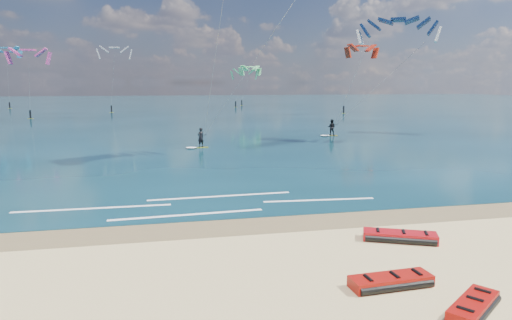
{
  "coord_description": "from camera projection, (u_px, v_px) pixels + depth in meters",
  "views": [
    {
      "loc": [
        -3.29,
        -15.12,
        5.93
      ],
      "look_at": [
        1.51,
        8.0,
        1.93
      ],
      "focal_mm": 32.0,
      "sensor_mm": 36.0,
      "label": 1
    }
  ],
  "objects": [
    {
      "name": "packed_kite_mid",
      "position": [
        400.0,
        241.0,
        17.33
      ],
      "size": [
        3.12,
        2.21,
        0.41
      ],
      "primitive_type": null,
      "rotation": [
        0.0,
        0.0,
        -0.42
      ],
      "color": "#BB0C13",
      "rests_on": "ground"
    },
    {
      "name": "ground",
      "position": [
        190.0,
        133.0,
        54.86
      ],
      "size": [
        320.0,
        320.0,
        0.0
      ],
      "primitive_type": "plane",
      "color": "tan",
      "rests_on": "ground"
    },
    {
      "name": "packed_kite_left",
      "position": [
        391.0,
        286.0,
        13.45
      ],
      "size": [
        2.73,
        1.24,
        0.4
      ],
      "primitive_type": null,
      "rotation": [
        0.0,
        0.0,
        0.06
      ],
      "color": "#A50F08",
      "rests_on": "ground"
    },
    {
      "name": "sea",
      "position": [
        174.0,
        106.0,
        116.63
      ],
      "size": [
        320.0,
        200.0,
        0.04
      ],
      "primitive_type": "cube",
      "color": "#082931",
      "rests_on": "ground"
    },
    {
      "name": "kitesurfer_far",
      "position": [
        366.0,
        71.0,
        48.08
      ],
      "size": [
        11.69,
        8.63,
        13.79
      ],
      "rotation": [
        0.0,
        0.0,
        -0.4
      ],
      "color": "gold",
      "rests_on": "sea"
    },
    {
      "name": "packed_kite_right",
      "position": [
        473.0,
        312.0,
        11.95
      ],
      "size": [
        2.5,
        2.21,
        0.37
      ],
      "primitive_type": null,
      "rotation": [
        0.0,
        0.0,
        0.63
      ],
      "color": "#A60C07",
      "rests_on": "ground"
    },
    {
      "name": "wet_sand_strip",
      "position": [
        245.0,
        226.0,
        19.14
      ],
      "size": [
        320.0,
        2.4,
        0.01
      ],
      "primitive_type": "cube",
      "color": "brown",
      "rests_on": "ground"
    },
    {
      "name": "shoreline_foam",
      "position": [
        201.0,
        204.0,
        22.35
      ],
      "size": [
        17.6,
        3.66,
        0.01
      ],
      "color": "white",
      "rests_on": "ground"
    },
    {
      "name": "kitesurfer_main",
      "position": [
        231.0,
        52.0,
        37.6
      ],
      "size": [
        11.17,
        10.03,
        16.6
      ],
      "rotation": [
        0.0,
        0.0,
        0.12
      ],
      "color": "#B1C517",
      "rests_on": "sea"
    },
    {
      "name": "distant_kites",
      "position": [
        131.0,
        82.0,
        95.85
      ],
      "size": [
        82.22,
        41.98,
        14.86
      ],
      "color": "#3261A7",
      "rests_on": "ground"
    }
  ]
}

